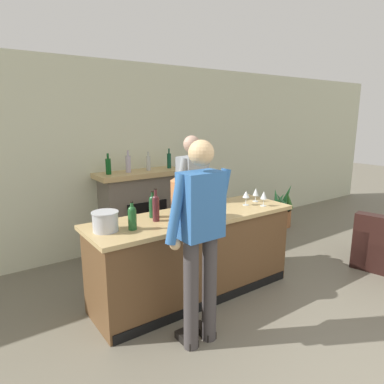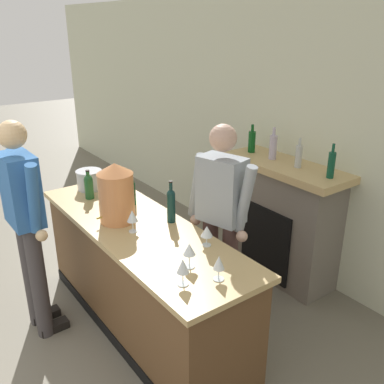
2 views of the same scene
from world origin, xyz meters
TOP-DOWN VIEW (x-y plane):
  - wall_back_panel at (0.00, 4.21)m, footprint 12.00×0.07m
  - bar_counter at (-0.25, 2.40)m, footprint 2.36×0.74m
  - fireplace_stone at (-0.12, 3.95)m, footprint 1.29×0.52m
  - potted_plant_corner at (2.52, 3.48)m, footprint 0.44×0.45m
  - person_customer at (-0.71, 1.66)m, footprint 0.66×0.31m
  - person_bartender at (0.11, 2.94)m, footprint 0.64×0.37m
  - copper_dispenser at (-0.43, 2.31)m, footprint 0.29×0.33m
  - ice_bucket_steel at (-1.24, 2.42)m, footprint 0.25×0.25m
  - wine_bottle_merlot_tall at (-0.70, 2.43)m, footprint 0.07×0.07m
  - wine_bottle_cabernet_heavy at (-0.66, 2.56)m, footprint 0.08×0.08m
  - wine_bottle_rose_blush at (-0.16, 2.65)m, footprint 0.07×0.07m
  - wine_bottle_burgundy_dark at (-1.01, 2.32)m, footprint 0.08×0.08m
  - wine_glass_front_left at (0.32, 2.64)m, footprint 0.09×0.09m
  - wine_glass_front_right at (0.63, 2.21)m, footprint 0.08×0.08m
  - wine_glass_mid_counter at (0.72, 2.42)m, footprint 0.07×0.07m
  - wine_glass_back_row at (0.49, 2.36)m, footprint 0.08×0.08m
  - wine_glass_near_bucket at (-0.19, 2.31)m, footprint 0.08×0.08m

SIDE VIEW (x-z plane):
  - potted_plant_corner at x=2.52m, z-range -0.09..0.70m
  - bar_counter at x=-0.25m, z-range 0.00..0.94m
  - fireplace_stone at x=-0.12m, z-range -0.14..1.37m
  - person_bartender at x=0.11m, z-range 0.10..1.85m
  - person_customer at x=-0.71m, z-range 0.10..1.91m
  - ice_bucket_steel at x=-1.24m, z-range 0.94..1.13m
  - wine_glass_front_left at x=0.32m, z-range 0.97..1.13m
  - wine_glass_mid_counter at x=0.72m, z-range 0.97..1.14m
  - wine_bottle_burgundy_dark at x=-1.01m, z-range 0.93..1.20m
  - wine_glass_front_right at x=0.63m, z-range 0.98..1.16m
  - wine_glass_back_row at x=0.49m, z-range 0.98..1.16m
  - wine_glass_near_bucket at x=-0.19m, z-range 0.98..1.16m
  - wine_bottle_cabernet_heavy at x=-0.66m, z-range 0.93..1.21m
  - wine_bottle_merlot_tall at x=-0.70m, z-range 0.92..1.26m
  - wine_bottle_rose_blush at x=-0.16m, z-range 0.92..1.27m
  - copper_dispenser at x=-0.43m, z-range 0.94..1.44m
  - wall_back_panel at x=0.00m, z-range 0.00..2.75m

